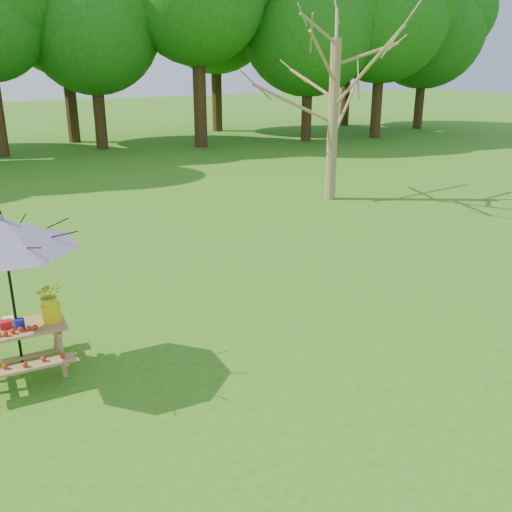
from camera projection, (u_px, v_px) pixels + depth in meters
name	position (u px, v px, depth m)	size (l,w,h in m)	color
picnic_table	(21.00, 351.00, 7.58)	(1.20, 1.32, 0.67)	#976D44
patio_umbrella	(3.00, 234.00, 7.05)	(2.39, 2.39, 2.25)	black
produce_bins	(12.00, 323.00, 7.47)	(0.30, 0.39, 0.13)	red
tomatoes_row	(6.00, 333.00, 7.24)	(0.77, 0.13, 0.07)	red
flower_bucket	(50.00, 300.00, 7.56)	(0.35, 0.31, 0.56)	yellow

